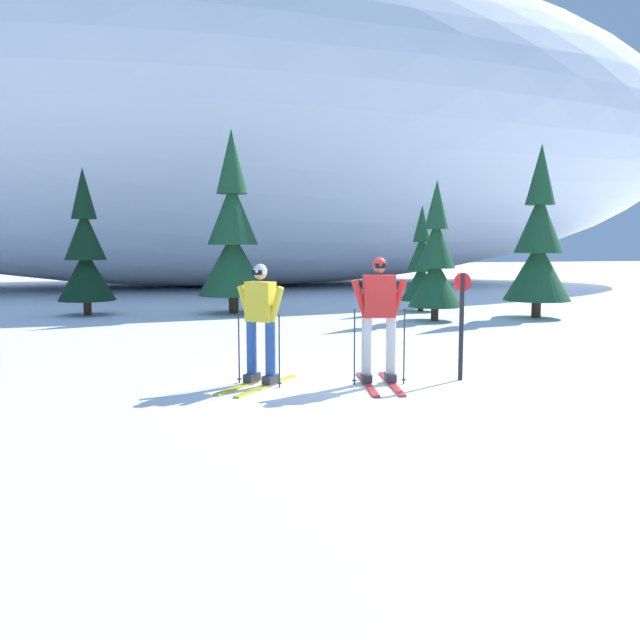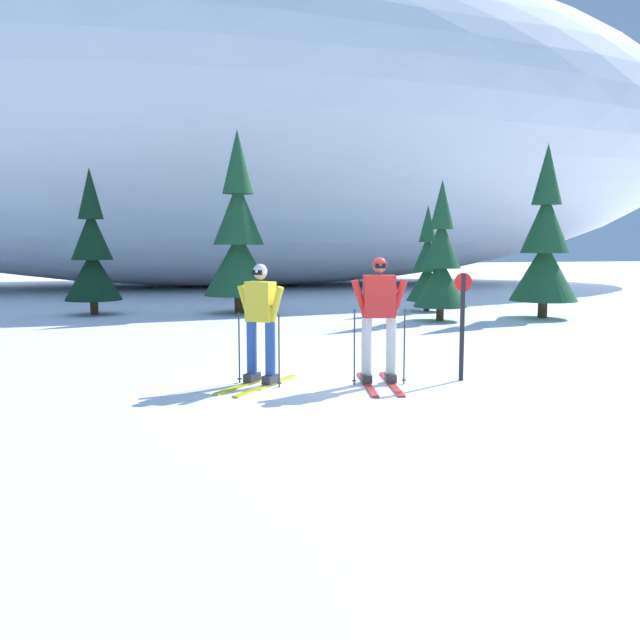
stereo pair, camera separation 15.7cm
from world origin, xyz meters
name	(u,v)px [view 1 (the left image)]	position (x,y,z in m)	size (l,w,h in m)	color
ground_plane	(396,387)	(0.00, 0.00, 0.00)	(120.00, 120.00, 0.00)	white
skier_red_jacket	(379,317)	(-0.16, 0.32, 1.00)	(0.84, 1.71, 1.86)	red
skier_yellow_jacket	(260,322)	(-1.85, 0.71, 0.93)	(1.40, 1.52, 1.77)	gold
pine_tree_far_left	(85,254)	(-4.98, 11.61, 1.78)	(1.64, 1.64, 4.24)	#47301E
pine_tree_center_left	(233,237)	(-0.80, 11.00, 2.26)	(2.08, 2.08, 5.40)	#47301E
pine_tree_center	(436,262)	(4.17, 7.63, 1.57)	(1.45, 1.45, 3.75)	#47301E
pine_tree_center_right	(421,267)	(4.86, 10.11, 1.35)	(1.25, 1.25, 3.24)	#47301E
pine_tree_far_right	(538,246)	(7.26, 7.57, 2.01)	(1.85, 1.85, 4.80)	#47301E
snow_ridge_background	(228,125)	(0.92, 24.17, 7.77)	(50.34, 21.11, 15.54)	white
trail_marker_post	(462,320)	(1.13, 0.23, 0.92)	(0.28, 0.07, 1.63)	black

